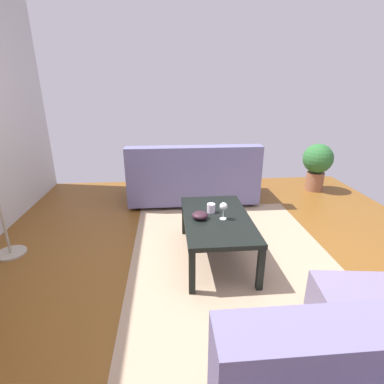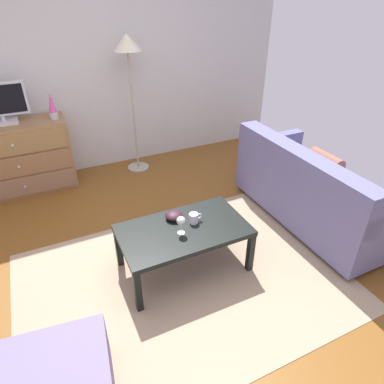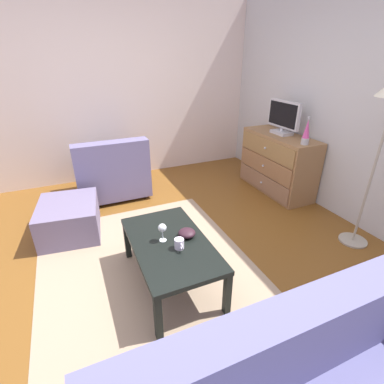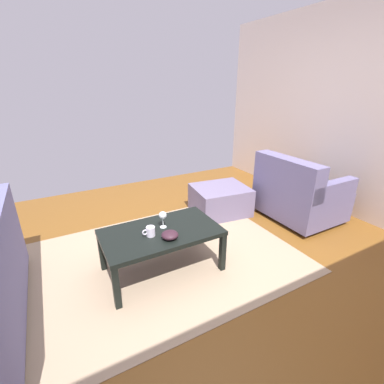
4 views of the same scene
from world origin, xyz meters
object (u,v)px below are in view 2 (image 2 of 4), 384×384
standing_lamp (128,56)px  coffee_table (184,233)px  bowl_decorative (174,215)px  couch_large (314,191)px  dresser (18,158)px  wine_glass (181,221)px  mug (194,218)px  lava_lamp (52,106)px

standing_lamp → coffee_table: bearing=-96.3°
coffee_table → bowl_decorative: bowl_decorative is taller
coffee_table → standing_lamp: 2.24m
couch_large → coffee_table: bearing=-176.2°
bowl_decorative → dresser: bearing=121.7°
standing_lamp → bowl_decorative: bearing=-97.4°
bowl_decorative → standing_lamp: standing_lamp is taller
dresser → coffee_table: size_ratio=1.11×
dresser → wine_glass: size_ratio=7.36×
wine_glass → standing_lamp: standing_lamp is taller
dresser → couch_large: size_ratio=0.67×
bowl_decorative → couch_large: bearing=-2.3°
dresser → coffee_table: 2.34m
dresser → couch_large: 3.28m
mug → standing_lamp: 2.16m
dresser → mug: 2.36m
couch_large → standing_lamp: size_ratio=1.04×
standing_lamp → dresser: bearing=178.0°
lava_lamp → standing_lamp: (0.91, -0.01, 0.45)m
wine_glass → coffee_table: bearing=48.7°
dresser → lava_lamp: 0.73m
coffee_table → couch_large: 1.49m
lava_lamp → couch_large: 2.94m
lava_lamp → bowl_decorative: size_ratio=2.28×
mug → couch_large: 1.38m
dresser → wine_glass: bearing=-61.5°
coffee_table → dresser: bearing=120.0°
mug → standing_lamp: standing_lamp is taller
dresser → coffee_table: (1.17, -2.02, -0.04)m
bowl_decorative → standing_lamp: size_ratio=0.09×
bowl_decorative → standing_lamp: 2.07m
couch_large → standing_lamp: standing_lamp is taller
coffee_table → wine_glass: size_ratio=6.62×
mug → dresser: bearing=122.8°
coffee_table → wine_glass: (-0.04, -0.05, 0.16)m
wine_glass → mug: wine_glass is taller
dresser → standing_lamp: bearing=-2.0°
wine_glass → mug: size_ratio=1.38×
dresser → lava_lamp: lava_lamp is taller
dresser → mug: dresser is taller
couch_large → standing_lamp: 2.51m
dresser → bowl_decorative: bearing=-58.3°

